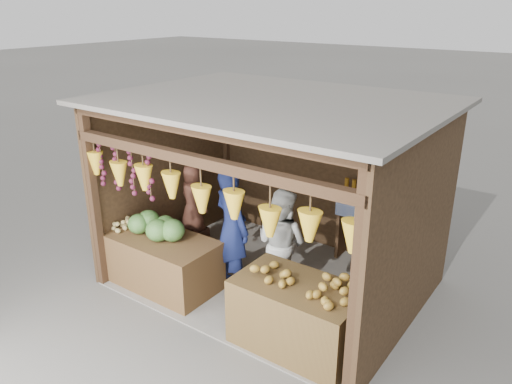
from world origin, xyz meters
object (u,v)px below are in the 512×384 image
(woman_standing, at_px, (281,243))
(vendor_seated, at_px, (193,198))
(man_standing, at_px, (232,228))
(counter_right, at_px, (297,316))
(counter_left, at_px, (159,260))

(woman_standing, xyz_separation_m, vendor_seated, (-1.91, 0.34, 0.11))
(man_standing, bearing_deg, woman_standing, -142.53)
(counter_right, xyz_separation_m, woman_standing, (-0.79, 0.87, 0.35))
(vendor_seated, bearing_deg, counter_right, 166.28)
(man_standing, distance_m, woman_standing, 0.72)
(counter_right, relative_size, woman_standing, 0.94)
(woman_standing, distance_m, vendor_seated, 1.94)
(woman_standing, relative_size, vendor_seated, 1.41)
(counter_left, bearing_deg, woman_standing, 27.37)
(counter_right, xyz_separation_m, vendor_seated, (-2.70, 1.21, 0.46))
(counter_right, bearing_deg, man_standing, 155.96)
(woman_standing, bearing_deg, counter_left, 31.80)
(counter_right, distance_m, woman_standing, 1.22)
(vendor_seated, bearing_deg, man_standing, 166.12)
(counter_left, xyz_separation_m, vendor_seated, (-0.37, 1.14, 0.51))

